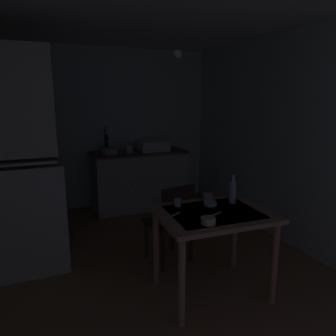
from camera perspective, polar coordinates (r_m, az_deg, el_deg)
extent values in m
plane|color=#93714A|center=(3.33, -3.28, -18.00)|extent=(5.39, 5.39, 0.00)
cube|color=silver|center=(5.07, -11.96, 6.88)|extent=(3.53, 0.10, 2.43)
cube|color=silver|center=(3.86, 22.16, 4.55)|extent=(0.10, 4.49, 2.43)
cube|color=white|center=(2.98, -3.95, 27.97)|extent=(3.53, 4.49, 0.10)
cube|color=#B3B5A0|center=(3.44, -26.12, -8.40)|extent=(0.97, 0.49, 1.07)
cube|color=#B1B599|center=(3.24, -28.03, 10.48)|extent=(0.89, 0.41, 0.99)
cube|color=#B7A89B|center=(3.26, -27.11, 1.05)|extent=(0.87, 0.44, 0.02)
cube|color=#B3B5A0|center=(4.97, -5.16, -2.27)|extent=(1.40, 0.60, 0.85)
cube|color=brown|center=(4.87, -5.26, 2.77)|extent=(1.43, 0.63, 0.03)
sphere|color=#2D2823|center=(4.61, -6.50, -2.92)|extent=(0.02, 0.02, 0.02)
cube|color=white|center=(4.93, -2.66, 3.98)|extent=(0.44, 0.34, 0.15)
cube|color=black|center=(4.92, -2.67, 4.80)|extent=(0.38, 0.28, 0.01)
cylinder|color=#232328|center=(4.78, -11.06, 4.28)|extent=(0.05, 0.05, 0.28)
cylinder|color=#232328|center=(4.70, -10.93, 5.38)|extent=(0.03, 0.12, 0.03)
cylinder|color=#2E211E|center=(4.81, -11.30, 6.61)|extent=(0.02, 0.16, 0.12)
cylinder|color=tan|center=(4.70, -10.42, 2.99)|extent=(0.22, 0.22, 0.09)
cylinder|color=beige|center=(4.78, -6.98, 3.43)|extent=(0.11, 0.11, 0.12)
cube|color=tan|center=(2.73, 8.16, -8.15)|extent=(0.98, 0.78, 0.04)
cube|color=silver|center=(2.72, 8.17, -7.81)|extent=(0.76, 0.61, 0.00)
cylinder|color=tan|center=(2.48, 2.47, -19.93)|extent=(0.06, 0.06, 0.71)
cylinder|color=#B1795C|center=(2.86, 18.61, -15.94)|extent=(0.06, 0.06, 0.71)
cylinder|color=#A77862|center=(2.99, -2.19, -13.94)|extent=(0.06, 0.06, 0.71)
cylinder|color=#A5805B|center=(3.31, 11.84, -11.49)|extent=(0.06, 0.06, 0.71)
cube|color=#31281D|center=(3.34, 0.04, -9.82)|extent=(0.47, 0.47, 0.03)
cube|color=#36231D|center=(3.12, 1.91, -7.10)|extent=(0.38, 0.09, 0.42)
cylinder|color=#31281D|center=(3.64, 0.84, -11.57)|extent=(0.04, 0.04, 0.40)
cylinder|color=#31281D|center=(3.48, -3.93, -12.79)|extent=(0.04, 0.04, 0.40)
cylinder|color=#31281D|center=(3.39, 4.13, -13.50)|extent=(0.04, 0.04, 0.40)
cylinder|color=#31281D|center=(3.22, -0.88, -14.98)|extent=(0.04, 0.04, 0.40)
cylinder|color=beige|center=(2.46, 7.25, -9.39)|extent=(0.12, 0.12, 0.05)
cylinder|color=#ADD1C1|center=(2.86, 7.58, -6.36)|extent=(0.12, 0.12, 0.03)
cylinder|color=tan|center=(2.97, 7.17, -5.29)|extent=(0.09, 0.09, 0.07)
cylinder|color=#ADD1C1|center=(2.82, 1.73, -6.20)|extent=(0.06, 0.06, 0.07)
cylinder|color=#B7BCC1|center=(2.94, 11.54, -4.36)|extent=(0.06, 0.06, 0.19)
cylinder|color=#B7BCC1|center=(2.91, 11.65, -1.87)|extent=(0.03, 0.03, 0.07)
cube|color=silver|center=(2.61, 1.06, -8.48)|extent=(0.16, 0.11, 0.00)
cube|color=beige|center=(2.67, 8.73, -8.14)|extent=(0.12, 0.07, 0.00)
sphere|color=#F9EFCC|center=(3.03, 1.71, 19.84)|extent=(0.08, 0.08, 0.08)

